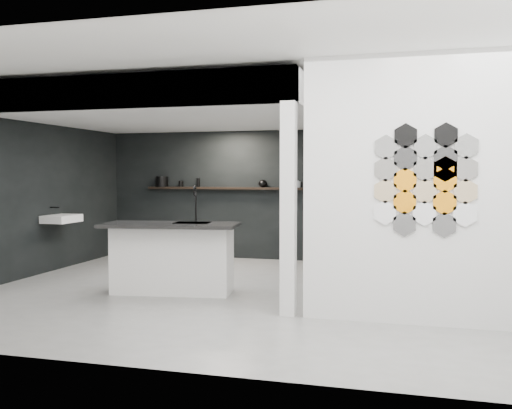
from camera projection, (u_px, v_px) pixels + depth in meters
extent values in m
cube|color=slate|center=(243.00, 293.00, 7.49)|extent=(7.00, 6.00, 0.01)
cube|color=silver|center=(422.00, 190.00, 5.87)|extent=(2.45, 0.15, 2.80)
cube|color=black|center=(221.00, 195.00, 10.62)|extent=(4.40, 0.04, 2.35)
cube|color=black|center=(56.00, 198.00, 9.29)|extent=(0.04, 4.00, 2.35)
cube|color=silver|center=(179.00, 109.00, 8.65)|extent=(4.40, 4.00, 0.40)
cube|color=silver|center=(288.00, 209.00, 6.25)|extent=(0.16, 0.16, 2.35)
cube|color=silver|center=(116.00, 91.00, 6.80)|extent=(4.40, 0.16, 0.40)
cube|color=silver|center=(62.00, 219.00, 9.06)|extent=(0.40, 0.60, 0.12)
cube|color=black|center=(224.00, 188.00, 10.49)|extent=(3.00, 0.15, 0.04)
cube|color=silver|center=(173.00, 259.00, 7.49)|extent=(1.60, 0.77, 0.88)
cube|color=black|center=(171.00, 225.00, 7.38)|extent=(1.83, 1.00, 0.04)
cube|color=black|center=(192.00, 223.00, 7.48)|extent=(0.51, 0.45, 0.02)
cylinder|color=black|center=(196.00, 206.00, 7.68)|extent=(0.03, 0.03, 0.41)
torus|color=black|center=(195.00, 191.00, 7.60)|extent=(0.04, 0.15, 0.14)
cylinder|color=black|center=(162.00, 182.00, 10.81)|extent=(0.32, 0.32, 0.20)
ellipsoid|color=black|center=(263.00, 183.00, 10.29)|extent=(0.21, 0.21, 0.14)
cylinder|color=gray|center=(296.00, 184.00, 10.14)|extent=(0.17, 0.17, 0.11)
cylinder|color=gray|center=(296.00, 184.00, 10.13)|extent=(0.12, 0.12, 0.13)
cylinder|color=black|center=(198.00, 183.00, 10.62)|extent=(0.07, 0.07, 0.16)
cylinder|color=black|center=(181.00, 184.00, 10.71)|extent=(0.09, 0.09, 0.11)
cylinder|color=white|center=(385.00, 213.00, 5.89)|extent=(0.26, 0.02, 0.26)
cylinder|color=tan|center=(385.00, 191.00, 5.88)|extent=(0.26, 0.02, 0.26)
cylinder|color=#66635E|center=(386.00, 169.00, 5.87)|extent=(0.26, 0.02, 0.26)
cylinder|color=silver|center=(386.00, 147.00, 5.86)|extent=(0.26, 0.02, 0.26)
cylinder|color=black|center=(404.00, 224.00, 5.85)|extent=(0.26, 0.02, 0.26)
cylinder|color=orange|center=(405.00, 202.00, 5.84)|extent=(0.26, 0.02, 0.26)
cylinder|color=orange|center=(405.00, 180.00, 5.82)|extent=(0.26, 0.02, 0.26)
cylinder|color=#2D2D2D|center=(405.00, 158.00, 5.81)|extent=(0.26, 0.02, 0.26)
cylinder|color=black|center=(406.00, 136.00, 5.80)|extent=(0.26, 0.02, 0.26)
cylinder|color=white|center=(424.00, 213.00, 5.79)|extent=(0.26, 0.02, 0.26)
cylinder|color=tan|center=(425.00, 191.00, 5.78)|extent=(0.26, 0.02, 0.26)
cylinder|color=#66635E|center=(425.00, 169.00, 5.77)|extent=(0.26, 0.02, 0.26)
cylinder|color=silver|center=(425.00, 147.00, 5.75)|extent=(0.26, 0.02, 0.26)
cylinder|color=black|center=(444.00, 225.00, 5.75)|extent=(0.26, 0.02, 0.26)
cylinder|color=orange|center=(445.00, 203.00, 5.73)|extent=(0.26, 0.02, 0.26)
cylinder|color=orange|center=(445.00, 180.00, 5.72)|extent=(0.26, 0.02, 0.26)
cylinder|color=#2D2D2D|center=(446.00, 158.00, 5.71)|extent=(0.26, 0.02, 0.26)
cylinder|color=black|center=(446.00, 135.00, 5.70)|extent=(0.26, 0.02, 0.26)
cylinder|color=white|center=(465.00, 214.00, 5.69)|extent=(0.26, 0.02, 0.26)
cylinder|color=tan|center=(465.00, 192.00, 5.68)|extent=(0.26, 0.02, 0.26)
cylinder|color=#66635E|center=(466.00, 169.00, 5.67)|extent=(0.26, 0.02, 0.26)
cylinder|color=silver|center=(466.00, 146.00, 5.65)|extent=(0.26, 0.02, 0.26)
cylinder|color=orange|center=(445.00, 169.00, 5.72)|extent=(0.26, 0.02, 0.26)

